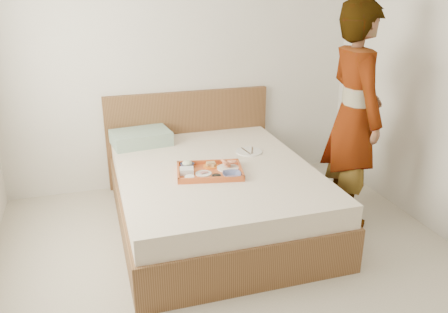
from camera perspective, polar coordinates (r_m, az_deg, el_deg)
name	(u,v)px	position (r m, az deg, el deg)	size (l,w,h in m)	color
ground	(251,295)	(3.17, 3.47, -16.98)	(3.50, 4.00, 0.01)	beige
wall_back	(182,55)	(4.47, -5.29, 12.61)	(3.50, 0.01, 2.60)	silver
bed	(215,195)	(3.84, -1.15, -4.93)	(1.65, 2.00, 0.53)	brown
headboard	(189,137)	(4.64, -4.47, 2.45)	(1.65, 0.06, 0.95)	brown
pillow	(141,138)	(4.31, -10.43, 2.36)	(0.53, 0.36, 0.13)	#97A79A
tray	(210,171)	(3.59, -1.83, -1.83)	(0.51, 0.37, 0.05)	#CB552A
prawn_plate	(228,168)	(3.66, 0.51, -1.45)	(0.18, 0.18, 0.01)	white
navy_bowl_big	(232,175)	(3.49, 0.99, -2.33)	(0.15, 0.15, 0.04)	navy
sauce_dish	(216,177)	(3.47, -0.96, -2.60)	(0.07, 0.07, 0.03)	black
meat_plate	(203,174)	(3.55, -2.60, -2.17)	(0.13, 0.13, 0.01)	white
bread_plate	(211,166)	(3.70, -1.68, -1.19)	(0.12, 0.12, 0.01)	orange
salad_bowl	(187,165)	(3.69, -4.65, -1.12)	(0.11, 0.11, 0.04)	navy
plastic_tub	(187,171)	(3.56, -4.73, -1.83)	(0.11, 0.09, 0.05)	silver
cheese_round	(190,178)	(3.46, -4.36, -2.69)	(0.07, 0.07, 0.03)	white
dinner_plate	(249,152)	(4.05, 3.17, 0.62)	(0.24, 0.24, 0.01)	white
person	(354,116)	(3.88, 16.06, 4.95)	(0.68, 0.44, 1.85)	white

